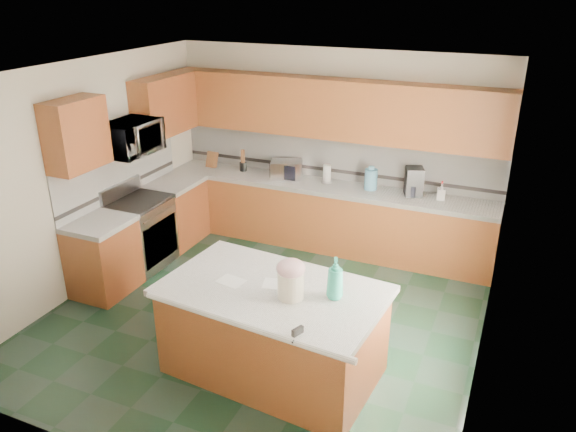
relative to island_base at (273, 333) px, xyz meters
The scene contains 52 objects.
floor 1.05m from the island_base, 121.64° to the left, with size 4.60×4.60×0.00m, color black.
ceiling 2.46m from the island_base, 121.64° to the left, with size 4.60×4.60×0.00m, color white.
wall_back 3.31m from the island_base, 99.10° to the left, with size 4.60×0.04×2.70m, color beige.
wall_front 1.83m from the island_base, 108.46° to the right, with size 4.60×0.04×2.70m, color beige.
wall_left 3.08m from the island_base, 163.89° to the left, with size 0.04×4.60×2.70m, color beige.
wall_right 2.19m from the island_base, 24.16° to the left, with size 0.04×4.60×2.70m, color beige.
back_base_cab 2.86m from the island_base, 100.11° to the left, with size 4.60×0.60×0.86m, color #4D2210.
back_countertop 2.90m from the island_base, 100.11° to the left, with size 4.60×0.64×0.06m, color white.
back_upper_cab 3.35m from the island_base, 99.66° to the left, with size 4.60×0.33×0.78m, color #4D2210.
back_backsplash 3.25m from the island_base, 99.19° to the left, with size 4.60×0.02×0.63m, color silver.
back_accent_band 3.20m from the island_base, 99.21° to the left, with size 4.60×0.01×0.05m, color black.
left_base_cab_rear 3.27m from the island_base, 139.92° to the left, with size 0.60×0.82×0.86m, color #4D2210.
left_counter_rear 3.30m from the island_base, 139.92° to the left, with size 0.64×0.82×0.06m, color white.
left_base_cab_front 2.57m from the island_base, 167.05° to the left, with size 0.60×0.72×0.86m, color #4D2210.
left_counter_front 2.61m from the island_base, 167.05° to the left, with size 0.64×0.72×0.06m, color white.
left_backsplash 3.21m from the island_base, 153.93° to the left, with size 0.02×2.30×0.63m, color silver.
left_accent_band 3.16m from the island_base, 153.88° to the left, with size 0.01×2.30×0.05m, color black.
left_upper_cab_rear 3.78m from the island_base, 139.65° to the left, with size 0.33×1.09×0.78m, color #4D2210.
left_upper_cab_front 3.09m from the island_base, 167.70° to the left, with size 0.33×0.72×0.78m, color #4D2210.
range_body 2.83m from the island_base, 152.27° to the left, with size 0.60×0.76×0.88m, color #B7B7BC.
range_oven_door 2.57m from the island_base, 149.27° to the left, with size 0.02×0.68×0.55m, color black.
range_cooktop 2.87m from the island_base, 152.27° to the left, with size 0.62×0.78×0.04m, color black.
range_handle 2.57m from the island_base, 148.92° to the left, with size 0.02×0.02×0.66m, color #B7B7BC.
range_backguard 3.12m from the island_base, 154.54° to the left, with size 0.06×0.76×0.18m, color #B7B7BC.
microwave 3.11m from the island_base, 152.27° to the left, with size 0.73×0.50×0.41m, color #B7B7BC.
island_base is the anchor object (origin of this frame).
island_top 0.46m from the island_base, ahead, with size 2.02×1.20×0.06m, color white.
island_bullnose 0.75m from the island_base, 90.00° to the right, with size 0.06×0.06×2.02m, color white.
treat_jar 0.65m from the island_base, 20.08° to the right, with size 0.24×0.24×0.25m, color #F4E8CC.
treat_jar_lid 0.81m from the island_base, 20.08° to the right, with size 0.26×0.26×0.16m, color #D9A1AB.
treat_jar_knob 0.86m from the island_base, 20.08° to the right, with size 0.03×0.03×0.08m, color tan.
treat_jar_knob_end_l 0.85m from the island_base, 24.63° to the right, with size 0.05×0.05×0.05m, color tan.
treat_jar_knob_end_r 0.87m from the island_base, 16.91° to the right, with size 0.05×0.05×0.05m, color tan.
soap_bottle_island 0.89m from the island_base, ahead, with size 0.15×0.15×0.39m, color teal.
paper_sheet_a 0.50m from the island_base, 85.41° to the left, with size 0.26×0.20×0.00m, color white.
paper_sheet_b 0.64m from the island_base, behind, with size 0.25×0.18×0.00m, color white.
clamp_body 0.90m from the island_base, 50.09° to the right, with size 0.03×0.11×0.10m, color black.
clamp_handle 0.94m from the island_base, 53.09° to the right, with size 0.02×0.02×0.08m, color black.
knife_block 3.73m from the island_base, 128.96° to the left, with size 0.13×0.11×0.24m, color #472814.
utensil_crock 3.46m from the island_base, 122.09° to the left, with size 0.10×0.10×0.13m, color black.
utensil_bundle 3.49m from the island_base, 122.09° to the left, with size 0.06×0.06×0.19m, color #472814.
toaster_oven 3.13m from the island_base, 111.22° to the left, with size 0.42×0.29×0.25m, color #B7B7BC.
toaster_oven_door 3.01m from the island_base, 112.19° to the left, with size 0.38×0.01×0.21m, color black.
paper_towel 3.02m from the island_base, 100.18° to the left, with size 0.11×0.11×0.25m, color white.
paper_towel_base 3.00m from the island_base, 100.18° to the left, with size 0.16×0.16×0.01m, color #B7B7BC.
water_jug 2.95m from the island_base, 87.82° to the left, with size 0.17×0.17×0.28m, color #5293B3.
water_jug_neck 2.98m from the island_base, 87.82° to the left, with size 0.08×0.08×0.04m, color #5293B3.
coffee_maker 3.05m from the island_base, 76.91° to the left, with size 0.22×0.24×0.37m, color black.
coffee_carafe 2.97m from the island_base, 76.67° to the left, with size 0.15×0.15×0.15m, color black.
soap_bottle_back 3.10m from the island_base, 70.15° to the left, with size 0.10×0.10×0.22m, color white.
soap_back_cap 3.13m from the island_base, 70.15° to the left, with size 0.02×0.02×0.03m, color red.
window_light_proxy 2.17m from the island_base, 18.99° to the left, with size 0.02×1.40×1.10m, color white.
Camera 1 is at (2.39, -4.84, 3.52)m, focal length 35.00 mm.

